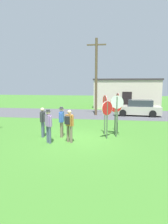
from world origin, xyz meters
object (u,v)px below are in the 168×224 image
object	(u,v)px
parked_car_on_street	(138,108)
stop_sign_leaning_left	(107,113)
stop_sign_leaning_right	(115,110)
stop_sign_tallest	(118,105)
stop_sign_low_front	(105,108)
person_near_signs	(62,120)
stop_sign_center_cluster	(117,109)
person_in_dark_shirt	(69,124)
person_with_sunhat	(43,121)
utility_pole	(96,76)
person_in_teal	(49,124)

from	to	relation	value
parked_car_on_street	stop_sign_leaning_left	size ratio (longest dim) A/B	2.09
stop_sign_leaning_right	stop_sign_tallest	xyz separation A→B (m)	(0.15, 0.48, 0.20)
stop_sign_low_front	parked_car_on_street	bearing A→B (deg)	68.96
stop_sign_low_front	person_near_signs	size ratio (longest dim) A/B	1.36
stop_sign_leaning_left	stop_sign_center_cluster	distance (m)	0.71
stop_sign_leaning_right	stop_sign_low_front	world-z (taller)	stop_sign_low_front
parked_car_on_street	person_in_dark_shirt	bearing A→B (deg)	-116.30
person_in_dark_shirt	person_near_signs	world-z (taller)	person_near_signs
stop_sign_center_cluster	person_near_signs	distance (m)	3.19
person_with_sunhat	stop_sign_leaning_right	bearing A→B (deg)	14.68
person_near_signs	person_with_sunhat	distance (m)	1.08
utility_pole	stop_sign_low_front	xyz separation A→B (m)	(1.10, -7.19, -2.19)
stop_sign_center_cluster	person_near_signs	bearing A→B (deg)	-171.53
person_near_signs	stop_sign_leaning_left	bearing A→B (deg)	0.60
person_in_teal	person_in_dark_shirt	world-z (taller)	person_in_teal
stop_sign_center_cluster	person_in_dark_shirt	xyz separation A→B (m)	(-2.44, -1.41, -0.64)
stop_sign_leaning_left	utility_pole	bearing A→B (deg)	98.87
stop_sign_tallest	stop_sign_low_front	size ratio (longest dim) A/B	1.05
stop_sign_center_cluster	person_near_signs	size ratio (longest dim) A/B	1.36
person_in_teal	person_with_sunhat	world-z (taller)	person_in_teal
person_with_sunhat	stop_sign_tallest	bearing A→B (deg)	20.09
stop_sign_low_front	stop_sign_center_cluster	size ratio (longest dim) A/B	1.00
person_in_teal	person_near_signs	world-z (taller)	same
stop_sign_low_front	stop_sign_leaning_left	bearing A→B (deg)	-79.71
person_in_dark_shirt	person_with_sunhat	size ratio (longest dim) A/B	1.00
stop_sign_tallest	stop_sign_low_front	xyz separation A→B (m)	(-0.76, -0.51, -0.11)
stop_sign_tallest	stop_sign_leaning_right	bearing A→B (deg)	-107.08
stop_sign_tallest	stop_sign_center_cluster	size ratio (longest dim) A/B	1.04
parked_car_on_street	stop_sign_leaning_left	bearing A→B (deg)	-108.03
person_near_signs	person_with_sunhat	world-z (taller)	person_near_signs
stop_sign_tallest	person_in_teal	distance (m)	4.45
person_in_teal	person_near_signs	size ratio (longest dim) A/B	1.00
stop_sign_tallest	stop_sign_leaning_left	bearing A→B (deg)	-113.19
stop_sign_low_front	stop_sign_center_cluster	world-z (taller)	stop_sign_center_cluster
stop_sign_leaning_left	person_in_dark_shirt	distance (m)	2.19
utility_pole	stop_sign_leaning_right	bearing A→B (deg)	-76.57
person_in_dark_shirt	stop_sign_center_cluster	bearing A→B (deg)	29.97
parked_car_on_street	person_in_dark_shirt	xyz separation A→B (m)	(-4.67, -9.44, 0.29)
person_in_teal	person_with_sunhat	bearing A→B (deg)	123.38
stop_sign_leaning_left	stop_sign_center_cluster	world-z (taller)	stop_sign_center_cluster
utility_pole	person_in_dark_shirt	size ratio (longest dim) A/B	4.27
stop_sign_leaning_left	stop_sign_leaning_right	size ratio (longest dim) A/B	0.97
stop_sign_leaning_left	person_in_teal	size ratio (longest dim) A/B	1.21
stop_sign_center_cluster	person_near_signs	world-z (taller)	stop_sign_center_cluster
person_in_dark_shirt	stop_sign_leaning_right	bearing A→B (deg)	38.66
stop_sign_tallest	person_near_signs	xyz separation A→B (m)	(-3.16, -1.42, -0.72)
stop_sign_center_cluster	person_with_sunhat	bearing A→B (deg)	-171.95
parked_car_on_street	person_near_signs	bearing A→B (deg)	-122.04
stop_sign_tallest	person_near_signs	bearing A→B (deg)	-155.81
stop_sign_leaning_right	person_near_signs	bearing A→B (deg)	-162.64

